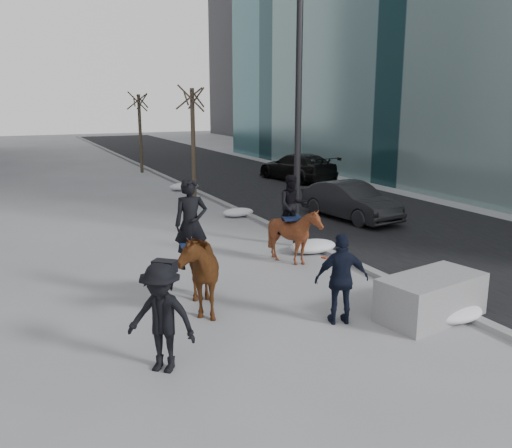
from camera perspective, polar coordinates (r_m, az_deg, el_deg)
name	(u,v)px	position (r m, az deg, el deg)	size (l,w,h in m)	color
ground	(281,307)	(11.31, 2.62, -8.68)	(120.00, 120.00, 0.00)	gray
road	(317,200)	(23.05, 6.46, 2.52)	(8.00, 90.00, 0.01)	black
curb	(230,207)	(21.25, -2.78, 1.84)	(0.25, 90.00, 0.12)	gray
planter	(431,297)	(11.14, 17.94, -7.32)	(2.13, 1.07, 0.85)	gray
car_near	(350,201)	(19.42, 9.89, 2.40)	(1.40, 4.01, 1.32)	black
car_far	(297,167)	(28.44, 4.34, 6.01)	(2.01, 4.93, 1.43)	black
tree_near	(193,139)	(23.01, -6.63, 8.93)	(1.20, 1.20, 5.13)	#3C2C23
tree_far	(140,130)	(32.05, -12.10, 9.68)	(1.20, 1.20, 4.93)	#34281E
mounted_left	(194,263)	(10.91, -6.54, -4.05)	(1.29, 2.20, 2.67)	#492A0E
mounted_right	(294,229)	(13.98, 4.02, -0.48)	(1.58, 1.68, 2.30)	#4E1A0F
feeder	(342,279)	(10.35, 9.00, -5.75)	(1.11, 1.01, 1.75)	black
camera_crew	(161,317)	(8.62, -9.92, -9.66)	(1.28, 1.24, 1.75)	black
lamppost	(297,68)	(15.38, 4.33, 16.03)	(0.25, 1.49, 9.09)	black
snow_piles	(261,222)	(18.04, 0.50, 0.18)	(1.39, 17.74, 0.35)	silver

